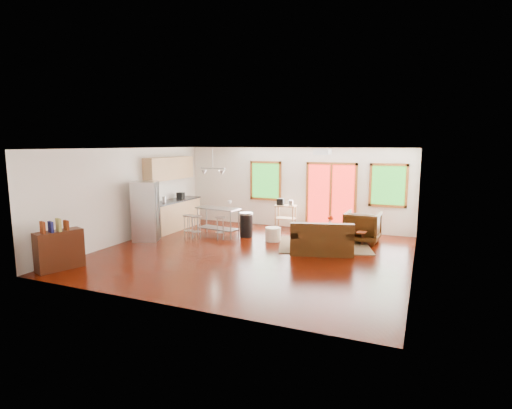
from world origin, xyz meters
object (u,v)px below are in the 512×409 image
at_px(armchair, 363,225).
at_px(ottoman, 327,232).
at_px(coffee_table, 345,231).
at_px(island, 218,216).
at_px(loveseat, 321,240).
at_px(kitchen_cart, 285,209).
at_px(rug, 324,245).
at_px(refrigerator, 146,211).

height_order(armchair, ottoman, armchair).
bearing_deg(coffee_table, island, -171.39).
bearing_deg(coffee_table, armchair, 39.26).
bearing_deg(loveseat, coffee_table, 58.25).
xyz_separation_m(loveseat, coffee_table, (0.36, 1.26, 0.02)).
distance_m(loveseat, coffee_table, 1.31).
bearing_deg(island, armchair, 12.28).
bearing_deg(kitchen_cart, armchair, -14.75).
xyz_separation_m(loveseat, armchair, (0.77, 1.59, 0.15)).
bearing_deg(kitchen_cart, ottoman, -22.12).
bearing_deg(coffee_table, loveseat, -106.17).
height_order(rug, coffee_table, coffee_table).
distance_m(rug, loveseat, 0.83).
height_order(armchair, kitchen_cart, kitchen_cart).
distance_m(armchair, island, 4.17).
height_order(rug, armchair, armchair).
relative_size(ottoman, refrigerator, 0.32).
xyz_separation_m(coffee_table, refrigerator, (-5.25, -1.87, 0.50)).
height_order(island, kitchen_cart, kitchen_cart).
height_order(coffee_table, ottoman, coffee_table).
bearing_deg(loveseat, ottoman, 82.40).
height_order(armchair, island, armchair).
bearing_deg(ottoman, armchair, -2.74).
bearing_deg(kitchen_cart, refrigerator, -137.75).
distance_m(coffee_table, island, 3.72).
bearing_deg(refrigerator, armchair, -3.66).
xyz_separation_m(rug, loveseat, (0.11, -0.76, 0.31)).
bearing_deg(loveseat, armchair, 48.56).
height_order(refrigerator, island, refrigerator).
xyz_separation_m(refrigerator, kitchen_cart, (3.15, 2.86, -0.15)).
bearing_deg(armchair, ottoman, -0.51).
relative_size(loveseat, armchair, 1.81).
bearing_deg(refrigerator, kitchen_cart, 17.34).
relative_size(armchair, ottoman, 1.78).
xyz_separation_m(coffee_table, ottoman, (-0.59, 0.38, -0.17)).
bearing_deg(coffee_table, refrigerator, -160.41).
distance_m(loveseat, ottoman, 1.66).
relative_size(rug, coffee_table, 2.09).
distance_m(rug, ottoman, 0.90).
bearing_deg(armchair, coffee_table, 41.50).
xyz_separation_m(rug, armchair, (0.88, 0.83, 0.46)).
height_order(loveseat, island, island).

